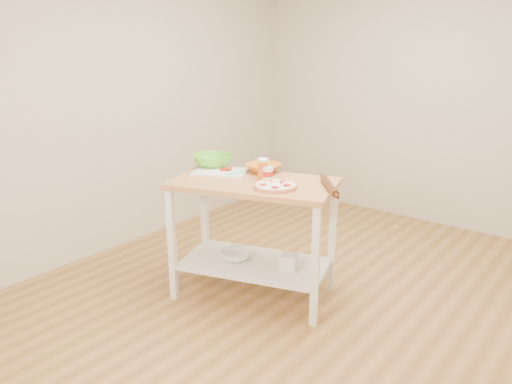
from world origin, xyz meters
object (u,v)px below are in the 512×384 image
at_px(cutting_board, 221,171).
at_px(shelf_glass_bowl, 235,255).
at_px(shelf_bin, 289,262).
at_px(yogurt_tub, 267,173).
at_px(spatula, 235,173).
at_px(orange_bowl, 263,168).
at_px(knife, 224,166).
at_px(beer_pint, 263,169).
at_px(prep_island, 254,214).
at_px(green_bowl, 213,161).
at_px(pizza, 276,186).
at_px(rolling_pin, 329,186).

bearing_deg(cutting_board, shelf_glass_bowl, -49.11).
distance_m(shelf_glass_bowl, shelf_bin, 0.43).
bearing_deg(yogurt_tub, spatula, -168.76).
bearing_deg(yogurt_tub, orange_bowl, 134.90).
bearing_deg(knife, shelf_bin, -29.99).
distance_m(beer_pint, shelf_bin, 0.70).
bearing_deg(shelf_bin, spatula, -174.16).
distance_m(prep_island, green_bowl, 0.61).
bearing_deg(orange_bowl, shelf_glass_bowl, -98.52).
bearing_deg(spatula, beer_pint, -36.62).
bearing_deg(shelf_glass_bowl, yogurt_tub, 31.84).
bearing_deg(spatula, pizza, -55.69).
relative_size(spatula, knife, 0.57).
bearing_deg(spatula, knife, 106.54).
bearing_deg(shelf_glass_bowl, green_bowl, 155.26).
xyz_separation_m(orange_bowl, shelf_glass_bowl, (-0.04, -0.29, -0.63)).
distance_m(cutting_board, shelf_glass_bowl, 0.65).
bearing_deg(prep_island, shelf_bin, 15.52).
height_order(yogurt_tub, shelf_bin, yogurt_tub).
bearing_deg(knife, pizza, -40.70).
bearing_deg(beer_pint, pizza, -29.34).
height_order(spatula, shelf_glass_bowl, spatula).
height_order(beer_pint, yogurt_tub, yogurt_tub).
bearing_deg(green_bowl, yogurt_tub, -4.47).
height_order(spatula, knife, knife).
relative_size(shelf_glass_bowl, shelf_bin, 2.11).
height_order(pizza, shelf_glass_bowl, pizza).
height_order(green_bowl, rolling_pin, green_bowl).
relative_size(pizza, green_bowl, 0.96).
xyz_separation_m(prep_island, green_bowl, (-0.52, 0.12, 0.30)).
relative_size(cutting_board, rolling_pin, 1.20).
bearing_deg(shelf_bin, orange_bowl, 155.53).
bearing_deg(rolling_pin, pizza, -145.61).
distance_m(beer_pint, rolling_pin, 0.51).
height_order(orange_bowl, beer_pint, beer_pint).
relative_size(prep_island, beer_pint, 8.33).
relative_size(orange_bowl, shelf_bin, 2.31).
xyz_separation_m(cutting_board, orange_bowl, (0.26, 0.20, 0.02)).
distance_m(knife, shelf_bin, 0.91).
distance_m(beer_pint, yogurt_tub, 0.05).
xyz_separation_m(yogurt_tub, shelf_glass_bowl, (-0.21, -0.13, -0.65)).
bearing_deg(cutting_board, yogurt_tub, -21.26).
bearing_deg(shelf_bin, pizza, -108.20).
distance_m(yogurt_tub, shelf_glass_bowl, 0.70).
relative_size(green_bowl, rolling_pin, 0.76).
xyz_separation_m(cutting_board, rolling_pin, (0.88, 0.12, 0.02)).
height_order(knife, shelf_glass_bowl, knife).
height_order(yogurt_tub, rolling_pin, yogurt_tub).
xyz_separation_m(prep_island, pizza, (0.23, -0.05, 0.27)).
xyz_separation_m(orange_bowl, rolling_pin, (0.62, -0.08, -0.01)).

